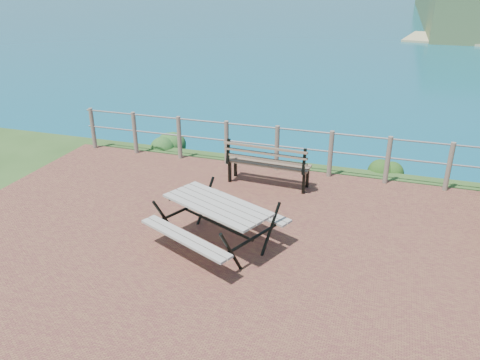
% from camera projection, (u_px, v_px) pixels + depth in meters
% --- Properties ---
extents(ground, '(10.00, 7.00, 0.12)m').
position_uv_depth(ground, '(225.00, 248.00, 7.37)').
color(ground, brown).
rests_on(ground, ground).
extents(safety_railing, '(9.40, 0.10, 1.00)m').
position_uv_depth(safety_railing, '(277.00, 146.00, 10.05)').
color(safety_railing, '#6B5B4C').
rests_on(safety_railing, ground).
extents(picnic_table, '(1.87, 1.39, 0.73)m').
position_uv_depth(picnic_table, '(217.00, 220.00, 7.26)').
color(picnic_table, '#9E9A8E').
rests_on(picnic_table, ground).
extents(park_bench, '(1.70, 0.52, 0.95)m').
position_uv_depth(park_bench, '(269.00, 157.00, 9.32)').
color(park_bench, brown).
rests_on(park_bench, ground).
extents(shrub_lip_west, '(0.71, 0.71, 0.42)m').
position_uv_depth(shrub_lip_west, '(172.00, 145.00, 11.81)').
color(shrub_lip_west, '#1E5222').
rests_on(shrub_lip_west, ground).
extents(shrub_lip_east, '(0.67, 0.67, 0.38)m').
position_uv_depth(shrub_lip_east, '(388.00, 169.00, 10.37)').
color(shrub_lip_east, '#1E4916').
rests_on(shrub_lip_east, ground).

